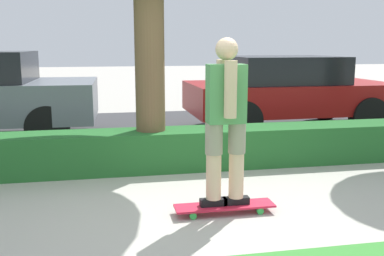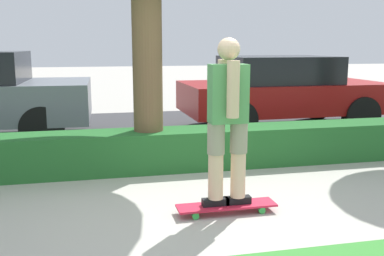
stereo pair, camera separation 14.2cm
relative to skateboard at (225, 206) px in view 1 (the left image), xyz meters
name	(u,v)px [view 1 (the left image)]	position (x,y,z in m)	size (l,w,h in m)	color
ground_plane	(191,211)	(-0.31, 0.11, -0.07)	(60.00, 60.00, 0.00)	#ADA89E
street_asphalt	(149,131)	(-0.31, 4.31, -0.07)	(15.52, 5.00, 0.01)	#38383A
hedge_row	(168,149)	(-0.31, 1.71, 0.19)	(15.52, 0.60, 0.52)	#236028
skateboard	(225,206)	(0.00, 0.00, 0.00)	(0.98, 0.24, 0.09)	red
skater_person	(226,119)	(0.00, 0.00, 0.87)	(0.49, 0.41, 1.60)	black
parked_car_middle	(287,91)	(2.35, 4.08, 0.68)	(3.87, 1.90, 1.40)	maroon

